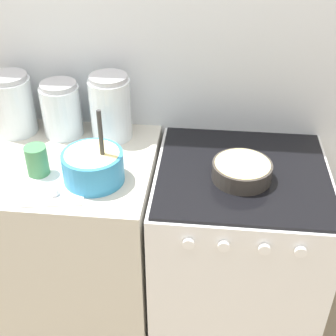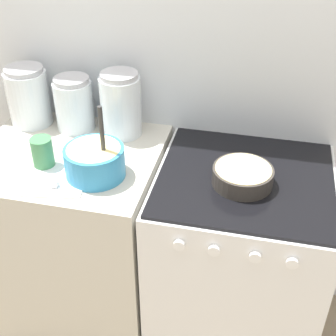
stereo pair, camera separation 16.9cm
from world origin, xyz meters
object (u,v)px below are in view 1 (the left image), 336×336
object	(u,v)px
stove	(234,256)
baking_pan	(242,170)
storage_jar_middle	(62,113)
storage_jar_right	(111,111)
tin_can	(37,161)
mixing_bowl	(93,165)
storage_jar_left	(13,108)

from	to	relation	value
stove	baking_pan	bearing A→B (deg)	-102.29
storage_jar_middle	storage_jar_right	xyz separation A→B (m)	(0.21, 0.00, 0.02)
baking_pan	tin_can	world-z (taller)	tin_can
stove	tin_can	distance (m)	0.91
mixing_bowl	storage_jar_right	size ratio (longest dim) A/B	1.06
storage_jar_middle	tin_can	distance (m)	0.31
mixing_bowl	storage_jar_middle	bearing A→B (deg)	122.71
baking_pan	storage_jar_right	xyz separation A→B (m)	(-0.53, 0.26, 0.08)
storage_jar_left	storage_jar_right	world-z (taller)	storage_jar_right
storage_jar_left	storage_jar_right	size ratio (longest dim) A/B	0.94
stove	storage_jar_right	xyz separation A→B (m)	(-0.54, 0.21, 0.56)
storage_jar_right	storage_jar_middle	bearing A→B (deg)	180.00
baking_pan	mixing_bowl	bearing A→B (deg)	-172.93
storage_jar_middle	storage_jar_right	distance (m)	0.21
storage_jar_middle	tin_can	world-z (taller)	storage_jar_middle
stove	storage_jar_left	bearing A→B (deg)	167.70
baking_pan	storage_jar_middle	xyz separation A→B (m)	(-0.74, 0.26, 0.06)
tin_can	stove	bearing A→B (deg)	7.42
storage_jar_left	stove	bearing A→B (deg)	-12.30
storage_jar_middle	baking_pan	bearing A→B (deg)	-19.01
stove	storage_jar_middle	size ratio (longest dim) A/B	3.82
stove	storage_jar_middle	xyz separation A→B (m)	(-0.75, 0.21, 0.54)
mixing_bowl	tin_can	distance (m)	0.21
baking_pan	storage_jar_right	world-z (taller)	storage_jar_right
mixing_bowl	storage_jar_middle	size ratio (longest dim) A/B	1.24
storage_jar_right	tin_can	bearing A→B (deg)	-124.84
baking_pan	tin_can	xyz separation A→B (m)	(-0.75, -0.05, 0.02)
stove	mixing_bowl	size ratio (longest dim) A/B	3.07
storage_jar_left	storage_jar_right	bearing A→B (deg)	-0.00
baking_pan	storage_jar_right	distance (m)	0.60
storage_jar_left	storage_jar_right	distance (m)	0.42
mixing_bowl	tin_can	bearing A→B (deg)	176.27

